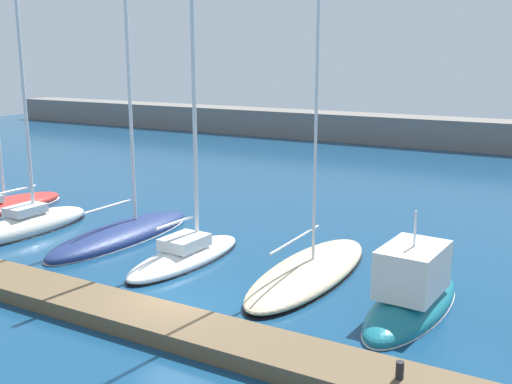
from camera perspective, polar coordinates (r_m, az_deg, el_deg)
The scene contains 9 objects.
ground_plane at distance 20.47m, azimuth -6.91°, elevation -10.71°, with size 120.00×120.00×0.00m, color navy.
dock_pier at distance 19.17m, azimuth -10.02°, elevation -11.70°, with size 37.69×1.99×0.49m, color brown.
breakwater_seawall at distance 57.06m, azimuth 18.33°, elevation 5.23°, with size 108.00×3.96×2.60m, color slate.
sailboat_ivory_second at distance 30.37m, azimuth -20.56°, elevation -2.81°, with size 1.91×6.83×12.43m.
sailboat_navy_third at distance 28.18m, azimuth -12.45°, elevation -3.79°, with size 2.57×8.74×14.43m.
sailboat_white_fourth at distance 24.60m, azimuth -6.62°, elevation -5.74°, with size 2.29×6.61×12.27m.
sailboat_sand_fifth at distance 23.00m, azimuth 5.05°, elevation -7.34°, with size 2.80×8.85×15.78m.
motorboat_teal_sixth at distance 20.53m, azimuth 14.49°, elevation -9.23°, with size 2.47×6.73×3.77m.
dock_bollard at distance 15.60m, azimuth 13.34°, elevation -15.95°, with size 0.20×0.20×0.44m, color black.
Camera 1 is at (11.42, -14.93, 8.11)m, focal length 42.63 mm.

